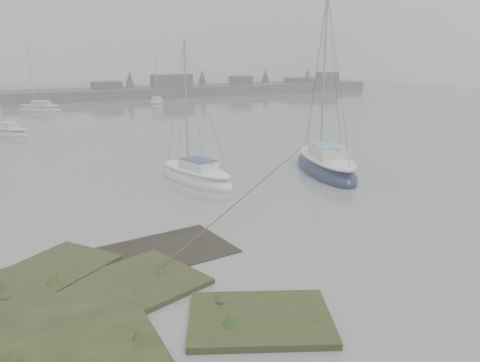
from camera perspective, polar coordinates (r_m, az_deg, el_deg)
name	(u,v)px	position (r m, az deg, el deg)	size (l,w,h in m)	color
ground	(65,136)	(40.17, -20.51, 5.11)	(160.00, 160.00, 0.00)	slate
far_shoreline	(210,89)	(78.12, -3.68, 11.17)	(60.00, 8.00, 4.15)	#4C4F51
sailboat_main	(325,166)	(26.66, 10.38, 1.78)	(4.58, 7.72, 10.35)	#141A3D
sailboat_white	(196,177)	(24.40, -5.33, 0.51)	(3.16, 5.74, 7.70)	silver
sailboat_far_a	(7,132)	(42.78, -26.51, 5.32)	(4.01, 4.85, 6.77)	#B6BDC0
sailboat_far_b	(157,104)	(60.65, -10.06, 9.19)	(3.58, 5.49, 7.38)	#B7BDC2
sailboat_far_c	(40,109)	(59.08, -23.18, 8.06)	(5.38, 5.12, 7.89)	silver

